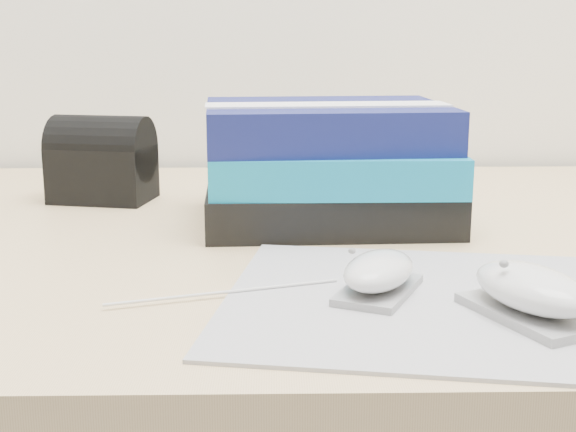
{
  "coord_description": "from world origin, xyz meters",
  "views": [
    {
      "loc": [
        -0.1,
        0.74,
        0.94
      ],
      "look_at": [
        -0.08,
        1.48,
        0.77
      ],
      "focal_mm": 50.0,
      "sensor_mm": 36.0,
      "label": 1
    }
  ],
  "objects_px": {
    "desk": "(353,402)",
    "mouse_front": "(532,293)",
    "mouse_rear": "(379,274)",
    "pouch": "(102,160)",
    "book_stack": "(328,164)"
  },
  "relations": [
    {
      "from": "desk",
      "to": "mouse_front",
      "type": "distance_m",
      "value": 0.44
    },
    {
      "from": "mouse_rear",
      "to": "mouse_front",
      "type": "relative_size",
      "value": 0.86
    },
    {
      "from": "pouch",
      "to": "desk",
      "type": "bearing_deg",
      "value": -16.83
    },
    {
      "from": "book_stack",
      "to": "mouse_rear",
      "type": "bearing_deg",
      "value": -85.1
    },
    {
      "from": "book_stack",
      "to": "pouch",
      "type": "bearing_deg",
      "value": 157.42
    },
    {
      "from": "mouse_rear",
      "to": "mouse_front",
      "type": "distance_m",
      "value": 0.12
    },
    {
      "from": "mouse_front",
      "to": "book_stack",
      "type": "bearing_deg",
      "value": 111.65
    },
    {
      "from": "desk",
      "to": "mouse_rear",
      "type": "height_order",
      "value": "mouse_rear"
    },
    {
      "from": "mouse_rear",
      "to": "pouch",
      "type": "distance_m",
      "value": 0.49
    },
    {
      "from": "desk",
      "to": "mouse_front",
      "type": "relative_size",
      "value": 13.14
    },
    {
      "from": "mouse_front",
      "to": "book_stack",
      "type": "xyz_separation_m",
      "value": [
        -0.13,
        0.32,
        0.04
      ]
    },
    {
      "from": "pouch",
      "to": "book_stack",
      "type": "bearing_deg",
      "value": -22.58
    },
    {
      "from": "pouch",
      "to": "mouse_front",
      "type": "bearing_deg",
      "value": -47.29
    },
    {
      "from": "desk",
      "to": "pouch",
      "type": "relative_size",
      "value": 11.94
    },
    {
      "from": "desk",
      "to": "mouse_front",
      "type": "height_order",
      "value": "mouse_front"
    }
  ]
}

